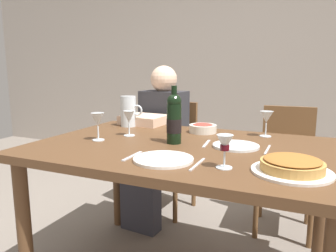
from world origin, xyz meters
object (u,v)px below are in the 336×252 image
Objects in this scene: wine_glass_left_diner at (266,118)px; chair_left at (171,148)px; dining_table at (183,163)px; diner_left at (156,140)px; salad_bowl at (203,128)px; water_pitcher at (129,113)px; dinner_plate_right_setting at (236,146)px; wine_glass_centre at (98,121)px; wine_glass_right_diner at (129,118)px; wine_glass_spare at (225,145)px; dinner_plate_left_setting at (163,159)px; wine_bottle at (174,119)px; baked_tart at (292,166)px; chair_right at (286,160)px.

chair_left is (-0.79, 0.49, -0.37)m from wine_glass_left_diner.
dining_table is 1.29× the size of diner_left.
wine_glass_left_diner is (0.36, 0.03, 0.08)m from salad_bowl.
wine_glass_left_diner reaches higher than dining_table.
salad_bowl is at bearing -0.34° from water_pitcher.
salad_bowl is 0.72× the size of dinner_plate_right_setting.
dining_table is 0.28m from dinner_plate_right_setting.
wine_glass_centre is (-0.45, -0.43, 0.08)m from salad_bowl.
wine_glass_centre is at bearing -118.65° from wine_glass_right_diner.
chair_left is (0.01, 0.95, -0.37)m from wine_glass_centre.
wine_glass_centre reaches higher than wine_glass_spare.
dinner_plate_left_setting is 1.28m from chair_left.
wine_bottle is at bearing 14.59° from wine_glass_centre.
baked_tart is (0.58, -0.26, -0.10)m from wine_bottle.
wine_glass_right_diner is (-0.36, -0.26, 0.07)m from salad_bowl.
dinner_plate_right_setting is at bearing 131.31° from baked_tart.
diner_left is at bearing 138.19° from baked_tart.
dining_table is 0.79m from diner_left.
wine_glass_left_diner reaches higher than chair_right.
baked_tart is 0.25× the size of diner_left.
diner_left reaches higher than dinner_plate_left_setting.
wine_glass_left_diner is at bearing 5.37° from salad_bowl.
wine_bottle is 0.78m from diner_left.
wine_glass_right_diner reaches higher than dining_table.
chair_left is (-0.96, 1.11, -0.29)m from baked_tart.
dining_table is at bearing -13.39° from wine_glass_right_diner.
wine_glass_centre is at bearing 94.86° from diner_left.
diner_left reaches higher than salad_bowl.
wine_glass_left_diner is 0.57× the size of dinner_plate_left_setting.
dining_table is 6.63× the size of dinner_plate_right_setting.
baked_tart is at bearing -24.38° from wine_bottle.
baked_tart is at bearing 142.86° from diner_left.
diner_left is at bearing 141.32° from dinner_plate_right_setting.
diner_left is at bearing 90.19° from wine_glass_centre.
water_pitcher is 1.35× the size of wine_glass_centre.
dinner_plate_right_setting is at bearing -20.09° from water_pitcher.
salad_bowl is (-0.01, 0.35, 0.12)m from dining_table.
dinner_plate_right_setting is at bearing -1.73° from wine_glass_right_diner.
water_pitcher reaches higher than wine_glass_left_diner.
dinner_plate_right_setting is at bearing -47.26° from salad_bowl.
wine_bottle reaches higher than wine_glass_right_diner.
dinner_plate_left_setting is at bearing -179.30° from wine_glass_spare.
salad_bowl is 1.24× the size of wine_glass_spare.
chair_right is at bearing -174.54° from chair_left.
wine_glass_right_diner is 0.17× the size of chair_right.
dinner_plate_left_setting reaches higher than dining_table.
wine_bottle is at bearing -12.01° from wine_glass_right_diner.
chair_left reaches higher than salad_bowl.
wine_glass_right_diner reaches higher than baked_tart.
chair_right is at bearing 59.53° from wine_bottle.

